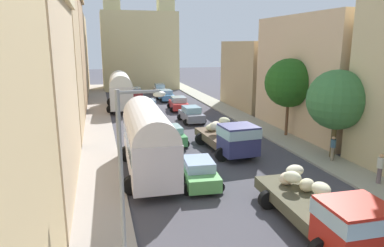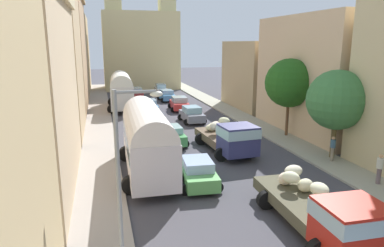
{
  "view_description": "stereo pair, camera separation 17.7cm",
  "coord_description": "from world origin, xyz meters",
  "px_view_note": "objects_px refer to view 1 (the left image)",
  "views": [
    {
      "loc": [
        -7.09,
        -5.18,
        7.66
      ],
      "look_at": [
        0.0,
        21.15,
        1.38
      ],
      "focal_mm": 32.78,
      "sensor_mm": 36.0,
      "label": 1
    },
    {
      "loc": [
        -6.92,
        -5.22,
        7.66
      ],
      "look_at": [
        0.0,
        21.15,
        1.38
      ],
      "focal_mm": 32.78,
      "sensor_mm": 36.0,
      "label": 2
    }
  ],
  "objects_px": {
    "car_7": "(135,93)",
    "parked_bus_1": "(120,89)",
    "car_2": "(166,95)",
    "car_4": "(199,172)",
    "cargo_truck_1": "(230,137)",
    "car_5": "(171,135)",
    "car_0": "(191,114)",
    "car_3": "(160,89)",
    "pedestrian_0": "(333,148)",
    "car_1": "(179,103)",
    "cargo_truck_0": "(327,211)",
    "car_6": "(149,106)",
    "streetlamp_near": "(127,161)",
    "parked_bus_0": "(148,137)",
    "pedestrian_1": "(380,168)"
  },
  "relations": [
    {
      "from": "cargo_truck_0",
      "to": "car_3",
      "type": "bearing_deg",
      "value": 89.17
    },
    {
      "from": "car_3",
      "to": "car_4",
      "type": "distance_m",
      "value": 35.49
    },
    {
      "from": "car_5",
      "to": "pedestrian_0",
      "type": "distance_m",
      "value": 11.55
    },
    {
      "from": "cargo_truck_0",
      "to": "parked_bus_1",
      "type": "bearing_deg",
      "value": 100.98
    },
    {
      "from": "parked_bus_1",
      "to": "car_7",
      "type": "height_order",
      "value": "parked_bus_1"
    },
    {
      "from": "cargo_truck_1",
      "to": "pedestrian_1",
      "type": "relative_size",
      "value": 3.8
    },
    {
      "from": "pedestrian_0",
      "to": "car_5",
      "type": "bearing_deg",
      "value": 143.56
    },
    {
      "from": "car_0",
      "to": "car_7",
      "type": "bearing_deg",
      "value": 103.16
    },
    {
      "from": "car_5",
      "to": "car_6",
      "type": "bearing_deg",
      "value": 89.54
    },
    {
      "from": "car_5",
      "to": "car_7",
      "type": "relative_size",
      "value": 0.89
    },
    {
      "from": "car_3",
      "to": "pedestrian_0",
      "type": "xyz_separation_m",
      "value": [
        5.46,
        -33.95,
        0.24
      ]
    },
    {
      "from": "car_4",
      "to": "car_6",
      "type": "bearing_deg",
      "value": 89.2
    },
    {
      "from": "pedestrian_1",
      "to": "streetlamp_near",
      "type": "relative_size",
      "value": 0.29
    },
    {
      "from": "streetlamp_near",
      "to": "car_7",
      "type": "bearing_deg",
      "value": 83.65
    },
    {
      "from": "car_4",
      "to": "pedestrian_1",
      "type": "distance_m",
      "value": 9.9
    },
    {
      "from": "parked_bus_0",
      "to": "parked_bus_1",
      "type": "xyz_separation_m",
      "value": [
        -0.14,
        21.78,
        0.1
      ]
    },
    {
      "from": "pedestrian_0",
      "to": "parked_bus_1",
      "type": "bearing_deg",
      "value": 117.74
    },
    {
      "from": "parked_bus_0",
      "to": "pedestrian_1",
      "type": "relative_size",
      "value": 4.8
    },
    {
      "from": "cargo_truck_0",
      "to": "car_7",
      "type": "height_order",
      "value": "cargo_truck_0"
    },
    {
      "from": "car_7",
      "to": "car_0",
      "type": "bearing_deg",
      "value": -76.84
    },
    {
      "from": "car_0",
      "to": "car_2",
      "type": "xyz_separation_m",
      "value": [
        0.01,
        13.45,
        -0.03
      ]
    },
    {
      "from": "pedestrian_0",
      "to": "pedestrian_1",
      "type": "bearing_deg",
      "value": -89.13
    },
    {
      "from": "car_2",
      "to": "car_7",
      "type": "distance_m",
      "value": 4.66
    },
    {
      "from": "car_7",
      "to": "parked_bus_1",
      "type": "bearing_deg",
      "value": -108.5
    },
    {
      "from": "cargo_truck_0",
      "to": "car_1",
      "type": "relative_size",
      "value": 1.71
    },
    {
      "from": "car_5",
      "to": "pedestrian_1",
      "type": "height_order",
      "value": "pedestrian_1"
    },
    {
      "from": "car_5",
      "to": "car_2",
      "type": "bearing_deg",
      "value": 80.32
    },
    {
      "from": "car_5",
      "to": "car_6",
      "type": "relative_size",
      "value": 1.03
    },
    {
      "from": "car_4",
      "to": "car_0",
      "type": "bearing_deg",
      "value": 76.45
    },
    {
      "from": "car_4",
      "to": "car_6",
      "type": "distance_m",
      "value": 21.11
    },
    {
      "from": "car_1",
      "to": "parked_bus_1",
      "type": "bearing_deg",
      "value": 160.37
    },
    {
      "from": "car_1",
      "to": "car_5",
      "type": "height_order",
      "value": "car_1"
    },
    {
      "from": "car_3",
      "to": "car_7",
      "type": "distance_m",
      "value": 5.57
    },
    {
      "from": "parked_bus_1",
      "to": "car_3",
      "type": "xyz_separation_m",
      "value": [
        6.56,
        11.1,
        -1.59
      ]
    },
    {
      "from": "car_4",
      "to": "cargo_truck_0",
      "type": "bearing_deg",
      "value": -62.3
    },
    {
      "from": "car_1",
      "to": "car_3",
      "type": "bearing_deg",
      "value": 89.47
    },
    {
      "from": "streetlamp_near",
      "to": "car_6",
      "type": "bearing_deg",
      "value": 80.44
    },
    {
      "from": "parked_bus_1",
      "to": "car_5",
      "type": "height_order",
      "value": "parked_bus_1"
    },
    {
      "from": "car_0",
      "to": "streetlamp_near",
      "type": "xyz_separation_m",
      "value": [
        -7.92,
        -21.09,
        2.92
      ]
    },
    {
      "from": "cargo_truck_0",
      "to": "car_6",
      "type": "bearing_deg",
      "value": 96.44
    },
    {
      "from": "car_0",
      "to": "streetlamp_near",
      "type": "bearing_deg",
      "value": -110.59
    },
    {
      "from": "car_0",
      "to": "car_7",
      "type": "relative_size",
      "value": 0.93
    },
    {
      "from": "cargo_truck_0",
      "to": "car_7",
      "type": "distance_m",
      "value": 38.16
    },
    {
      "from": "car_6",
      "to": "pedestrian_0",
      "type": "height_order",
      "value": "pedestrian_0"
    },
    {
      "from": "car_4",
      "to": "cargo_truck_1",
      "type": "bearing_deg",
      "value": 52.69
    },
    {
      "from": "cargo_truck_1",
      "to": "car_0",
      "type": "distance_m",
      "value": 10.56
    },
    {
      "from": "parked_bus_0",
      "to": "car_2",
      "type": "xyz_separation_m",
      "value": [
        6.11,
        26.39,
        -1.51
      ]
    },
    {
      "from": "cargo_truck_1",
      "to": "car_1",
      "type": "height_order",
      "value": "cargo_truck_1"
    },
    {
      "from": "car_0",
      "to": "car_3",
      "type": "relative_size",
      "value": 0.91
    },
    {
      "from": "car_0",
      "to": "car_2",
      "type": "relative_size",
      "value": 1.01
    }
  ]
}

